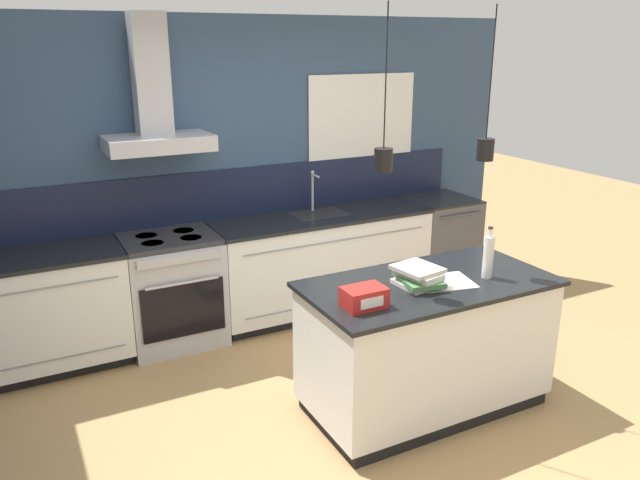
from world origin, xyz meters
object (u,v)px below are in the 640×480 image
(red_supply_box, at_px, (364,297))
(bottle_on_island, at_px, (488,256))
(dishwasher, at_px, (437,242))
(book_stack, at_px, (418,276))
(oven_range, at_px, (173,290))

(red_supply_box, bearing_deg, bottle_on_island, 2.09)
(dishwasher, distance_m, red_supply_box, 2.82)
(book_stack, xyz_separation_m, red_supply_box, (-0.48, -0.13, -0.00))
(dishwasher, relative_size, red_supply_box, 3.65)
(dishwasher, bearing_deg, book_stack, -131.36)
(bottle_on_island, xyz_separation_m, book_stack, (-0.48, 0.09, -0.09))
(dishwasher, xyz_separation_m, book_stack, (-1.55, -1.76, 0.52))
(oven_range, distance_m, bottle_on_island, 2.53)
(bottle_on_island, relative_size, book_stack, 0.98)
(bottle_on_island, relative_size, red_supply_box, 1.39)
(bottle_on_island, bearing_deg, book_stack, 168.99)
(bottle_on_island, height_order, red_supply_box, bottle_on_island)
(oven_range, xyz_separation_m, red_supply_box, (0.66, -1.89, 0.52))
(bottle_on_island, xyz_separation_m, red_supply_box, (-0.96, -0.04, -0.09))
(book_stack, bearing_deg, oven_range, 122.98)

